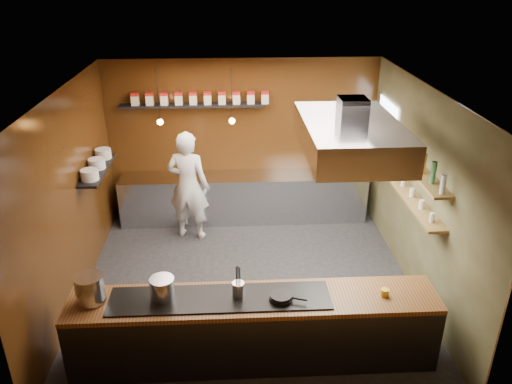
{
  "coord_description": "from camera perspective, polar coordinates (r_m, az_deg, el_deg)",
  "views": [
    {
      "loc": [
        -0.24,
        -6.41,
        4.53
      ],
      "look_at": [
        0.13,
        0.4,
        1.37
      ],
      "focal_mm": 35.0,
      "sensor_mm": 36.0,
      "label": 1
    }
  ],
  "objects": [
    {
      "name": "plate_stacks",
      "position": [
        8.23,
        -17.73,
        3.1
      ],
      "size": [
        0.26,
        1.16,
        0.16
      ],
      "color": "silver",
      "rests_on": "plate_shelf"
    },
    {
      "name": "utensil_crock",
      "position": [
        5.96,
        -2.03,
        -11.07
      ],
      "size": [
        0.17,
        0.17,
        0.19
      ],
      "primitive_type": "cylinder",
      "rotation": [
        0.0,
        0.0,
        0.22
      ],
      "color": "silver",
      "rests_on": "pass_counter"
    },
    {
      "name": "bottle_shelf_lower",
      "position": [
        7.82,
        16.41,
        0.56
      ],
      "size": [
        0.26,
        2.8,
        0.04
      ],
      "primitive_type": "cube",
      "color": "olive",
      "rests_on": "right_wall"
    },
    {
      "name": "chef",
      "position": [
        8.75,
        -7.76,
        0.69
      ],
      "size": [
        0.81,
        0.62,
        1.98
      ],
      "primitive_type": "imported",
      "rotation": [
        0.0,
        0.0,
        2.91
      ],
      "color": "white",
      "rests_on": "floor"
    },
    {
      "name": "stockpot_small",
      "position": [
        6.0,
        -10.65,
        -10.79
      ],
      "size": [
        0.31,
        0.31,
        0.27
      ],
      "primitive_type": "cylinder",
      "rotation": [
        0.0,
        0.0,
        -0.08
      ],
      "color": "silver",
      "rests_on": "pass_counter"
    },
    {
      "name": "pendant_left",
      "position": [
        8.53,
        -10.93,
        8.19
      ],
      "size": [
        0.1,
        0.1,
        0.95
      ],
      "color": "black",
      "rests_on": "ceiling"
    },
    {
      "name": "left_wall",
      "position": [
        7.44,
        -20.51,
        -0.87
      ],
      "size": [
        0.0,
        5.0,
        5.0
      ],
      "primitive_type": "plane",
      "rotation": [
        1.57,
        0.0,
        1.57
      ],
      "color": "#3D1E0B",
      "rests_on": "ground"
    },
    {
      "name": "tin_shelf",
      "position": [
        9.1,
        -7.29,
        9.78
      ],
      "size": [
        2.6,
        0.26,
        0.04
      ],
      "primitive_type": "cube",
      "color": "black",
      "rests_on": "back_wall"
    },
    {
      "name": "back_wall",
      "position": [
        9.42,
        -1.51,
        6.04
      ],
      "size": [
        5.0,
        0.0,
        5.0
      ],
      "primitive_type": "plane",
      "rotation": [
        1.57,
        0.0,
        0.0
      ],
      "color": "#3D1E0B",
      "rests_on": "ground"
    },
    {
      "name": "bottle_shelf_upper",
      "position": [
        7.65,
        16.82,
        3.77
      ],
      "size": [
        0.26,
        2.8,
        0.04
      ],
      "primitive_type": "cube",
      "color": "olive",
      "rests_on": "right_wall"
    },
    {
      "name": "pendant_right",
      "position": [
        8.45,
        -2.76,
        8.45
      ],
      "size": [
        0.1,
        0.1,
        0.95
      ],
      "color": "black",
      "rests_on": "ceiling"
    },
    {
      "name": "extractor_hood",
      "position": [
        6.53,
        10.73,
        6.32
      ],
      "size": [
        1.2,
        2.0,
        0.72
      ],
      "color": "#38383D",
      "rests_on": "ceiling"
    },
    {
      "name": "wine_glasses",
      "position": [
        7.79,
        16.48,
        1.13
      ],
      "size": [
        0.07,
        2.37,
        0.13
      ],
      "color": "silver",
      "rests_on": "bottle_shelf_lower"
    },
    {
      "name": "stockpot_large",
      "position": [
        6.16,
        -18.45,
        -10.41
      ],
      "size": [
        0.35,
        0.35,
        0.33
      ],
      "primitive_type": "cylinder",
      "rotation": [
        0.0,
        0.0,
        0.03
      ],
      "color": "silver",
      "rests_on": "pass_counter"
    },
    {
      "name": "butter_jar",
      "position": [
        6.22,
        14.52,
        -11.05
      ],
      "size": [
        0.12,
        0.12,
        0.09
      ],
      "primitive_type": "cylinder",
      "rotation": [
        0.0,
        0.0,
        -0.22
      ],
      "color": "gold",
      "rests_on": "pass_counter"
    },
    {
      "name": "storage_tins",
      "position": [
        9.06,
        -6.37,
        10.62
      ],
      "size": [
        2.43,
        0.13,
        0.22
      ],
      "color": "beige",
      "rests_on": "tin_shelf"
    },
    {
      "name": "ceiling",
      "position": [
        6.6,
        -0.99,
        11.41
      ],
      "size": [
        5.0,
        5.0,
        0.0
      ],
      "primitive_type": "plane",
      "rotation": [
        3.14,
        0.0,
        0.0
      ],
      "color": "silver",
      "rests_on": "back_wall"
    },
    {
      "name": "right_wall",
      "position": [
        7.6,
        18.29,
        0.0
      ],
      "size": [
        0.0,
        5.0,
        5.0
      ],
      "primitive_type": "plane",
      "rotation": [
        1.57,
        0.0,
        -1.57
      ],
      "color": "#424025",
      "rests_on": "ground"
    },
    {
      "name": "window_pane",
      "position": [
        8.94,
        14.64,
        6.9
      ],
      "size": [
        0.0,
        1.0,
        1.0
      ],
      "primitive_type": "plane",
      "rotation": [
        1.57,
        0.0,
        -1.57
      ],
      "color": "white",
      "rests_on": "right_wall"
    },
    {
      "name": "floor",
      "position": [
        7.85,
        -0.83,
        -10.4
      ],
      "size": [
        5.0,
        5.0,
        0.0
      ],
      "primitive_type": "plane",
      "color": "black",
      "rests_on": "ground"
    },
    {
      "name": "espresso_machine",
      "position": [
        9.53,
        10.99,
        3.1
      ],
      "size": [
        0.44,
        0.43,
        0.35
      ],
      "primitive_type": "cube",
      "rotation": [
        0.0,
        0.0,
        0.31
      ],
      "color": "black",
      "rests_on": "prep_counter"
    },
    {
      "name": "plate_shelf",
      "position": [
        8.26,
        -17.65,
        2.46
      ],
      "size": [
        0.3,
        1.4,
        0.04
      ],
      "primitive_type": "cube",
      "color": "black",
      "rests_on": "left_wall"
    },
    {
      "name": "frying_pan",
      "position": [
        5.95,
        2.92,
        -11.9
      ],
      "size": [
        0.44,
        0.28,
        0.07
      ],
      "color": "black",
      "rests_on": "pass_counter"
    },
    {
      "name": "prep_counter",
      "position": [
        9.51,
        -1.38,
        -0.61
      ],
      "size": [
        4.6,
        0.65,
        0.9
      ],
      "primitive_type": "cube",
      "color": "silver",
      "rests_on": "floor"
    },
    {
      "name": "pass_counter",
      "position": [
        6.3,
        -0.27,
        -15.32
      ],
      "size": [
        4.4,
        0.72,
        0.94
      ],
      "color": "#38383D",
      "rests_on": "floor"
    },
    {
      "name": "bottles",
      "position": [
        7.6,
        16.95,
        4.76
      ],
      "size": [
        0.06,
        2.66,
        0.24
      ],
      "color": "silver",
      "rests_on": "bottle_shelf_upper"
    }
  ]
}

